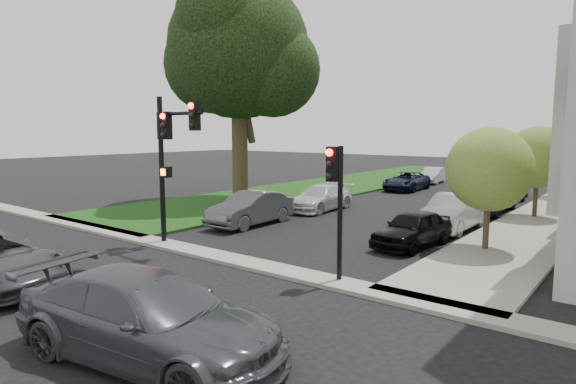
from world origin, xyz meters
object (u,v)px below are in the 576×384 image
Objects in this scene: small_tree_b at (538,157)px; traffic_signal_secondary at (336,188)px; small_tree_a at (489,169)px; eucalyptus at (238,49)px; small_tree_c at (566,159)px; car_parked_0 at (413,228)px; car_parked_3 at (513,187)px; car_parked_2 at (481,197)px; car_parked_5 at (251,209)px; traffic_signal_main at (169,144)px; car_parked_9 at (433,175)px; car_parked_6 at (320,198)px; car_parked_8 at (406,181)px; car_cross_far at (148,317)px; car_parked_1 at (453,212)px.

small_tree_b is 14.65m from traffic_signal_secondary.
eucalyptus is at bearing 166.10° from small_tree_a.
small_tree_c is 0.98× the size of traffic_signal_secondary.
car_parked_0 is (-2.37, -17.72, -1.82)m from small_tree_c.
car_parked_3 is at bearing 110.45° from small_tree_b.
car_parked_5 is at bearing -126.17° from car_parked_2.
traffic_signal_main is 1.41× the size of car_parked_9.
traffic_signal_secondary is at bearing -84.04° from car_parked_0.
traffic_signal_main is 1.18× the size of car_parked_6.
car_parked_5 reaches higher than car_parked_8.
car_cross_far reaches higher than car_parked_8.
small_tree_a is 11.43m from traffic_signal_main.
car_parked_1 reaches higher than car_parked_0.
eucalyptus is at bearing -164.53° from small_tree_b.
traffic_signal_main is at bearing 39.30° from car_cross_far.
small_tree_c is 0.68× the size of traffic_signal_main.
car_parked_2 is (-2.69, -8.13, -1.72)m from small_tree_c.
car_cross_far is at bearing -97.28° from small_tree_b.
small_tree_a is 1.07× the size of car_parked_3.
car_parked_3 is (-0.44, 12.28, -0.07)m from car_parked_1.
small_tree_c is 20.91m from car_parked_5.
car_cross_far is 28.37m from car_parked_8.
car_parked_0 is 17.63m from car_parked_8.
traffic_signal_main is 5.62m from car_parked_5.
traffic_signal_main is 1.34× the size of car_parked_3.
small_tree_b is 0.81× the size of car_cross_far.
car_parked_3 is at bearing 96.63° from car_parked_0.
car_parked_1 is (-2.21, -13.83, -1.73)m from small_tree_c.
small_tree_b reaches higher than traffic_signal_secondary.
eucalyptus is at bearing -160.55° from car_parked_2.
eucalyptus is 11.48m from car_parked_5.
eucalyptus reaches higher than car_parked_0.
car_parked_5 is at bearing -42.75° from eucalyptus.
traffic_signal_main is 0.99× the size of car_cross_far.
car_cross_far is 21.04m from car_parked_2.
car_parked_0 is at bearing -96.31° from car_parked_3.
traffic_signal_secondary is (7.23, -0.04, -1.11)m from traffic_signal_main.
traffic_signal_secondary is 9.12m from car_parked_5.
traffic_signal_secondary is at bearing -56.54° from car_parked_6.
small_tree_a is 8.21m from small_tree_b.
traffic_signal_main is at bearing -92.85° from car_parked_8.
small_tree_a is 1.13× the size of car_parked_9.
small_tree_a is 16.88m from small_tree_c.
small_tree_c is at bearing 50.71° from car_parked_6.
car_parked_1 is at bearing -61.42° from car_parked_8.
car_parked_8 is (-9.78, 6.94, -2.34)m from small_tree_b.
car_parked_1 is 7.53m from car_parked_6.
car_parked_9 is at bearing 91.06° from traffic_signal_main.
car_parked_8 is (-7.16, 27.45, -0.14)m from car_cross_far.
car_parked_0 is at bearing -104.64° from small_tree_b.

